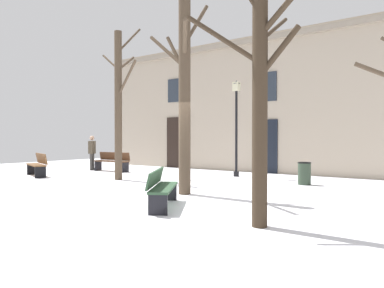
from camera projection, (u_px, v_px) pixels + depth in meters
ground_plane at (160, 195)px, 9.70m from camera, size 30.85×30.85×0.00m
building_facade at (272, 102)px, 15.78m from camera, size 19.28×0.60×6.15m
tree_right_of_center at (119, 101)px, 13.19m from camera, size 2.16×1.71×5.81m
tree_near_facade at (184, 91)px, 9.75m from camera, size 2.05×1.70×5.34m
tree_left_of_center at (260, 95)px, 6.13m from camera, size 2.12×1.77×4.78m
streetlamp at (236, 118)px, 14.28m from camera, size 0.30×0.30×3.84m
litter_bin at (304, 173)px, 11.76m from camera, size 0.44×0.44×0.74m
bench_facing_shops at (112, 161)px, 16.61m from camera, size 1.90×0.59×0.89m
bench_far_corner at (161, 187)px, 7.93m from camera, size 1.37×1.80×0.83m
bench_back_to_back_right at (38, 164)px, 14.41m from camera, size 1.79×1.03×0.93m
person_near_bench at (92, 151)px, 17.17m from camera, size 0.37×0.44×1.66m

